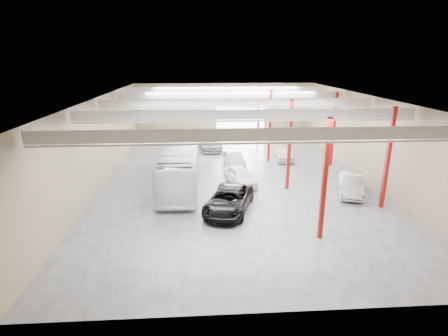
{
  "coord_description": "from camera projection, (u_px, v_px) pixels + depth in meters",
  "views": [
    {
      "loc": [
        -2.87,
        -27.66,
        9.91
      ],
      "look_at": [
        -1.3,
        -3.23,
        2.2
      ],
      "focal_mm": 28.0,
      "sensor_mm": 36.0,
      "label": 1
    }
  ],
  "objects": [
    {
      "name": "depot_shell",
      "position": [
        239.0,
        122.0,
        28.46
      ],
      "size": [
        22.12,
        32.12,
        7.06
      ],
      "color": "#45454A",
      "rests_on": "ground"
    },
    {
      "name": "coach_bus",
      "position": [
        180.0,
        165.0,
        28.2
      ],
      "size": [
        2.85,
        12.0,
        3.34
      ],
      "primitive_type": "imported",
      "rotation": [
        0.0,
        0.0,
        -0.0
      ],
      "color": "silver",
      "rests_on": "ground"
    },
    {
      "name": "black_sedan",
      "position": [
        229.0,
        200.0,
        23.47
      ],
      "size": [
        4.23,
        6.18,
        1.57
      ],
      "primitive_type": "imported",
      "rotation": [
        0.0,
        0.0,
        -0.32
      ],
      "color": "black",
      "rests_on": "ground"
    },
    {
      "name": "car_row_a",
      "position": [
        240.0,
        176.0,
        28.52
      ],
      "size": [
        2.84,
        4.46,
        1.41
      ],
      "primitive_type": "imported",
      "rotation": [
        0.0,
        0.0,
        0.3
      ],
      "color": "white",
      "rests_on": "ground"
    },
    {
      "name": "car_row_b",
      "position": [
        234.0,
        159.0,
        33.48
      ],
      "size": [
        1.99,
        4.27,
        1.35
      ],
      "primitive_type": "imported",
      "rotation": [
        0.0,
        0.0,
        0.14
      ],
      "color": "#B8B7BC",
      "rests_on": "ground"
    },
    {
      "name": "car_row_c",
      "position": [
        210.0,
        142.0,
        39.65
      ],
      "size": [
        2.93,
        5.85,
        1.63
      ],
      "primitive_type": "imported",
      "rotation": [
        0.0,
        0.0,
        0.12
      ],
      "color": "gray",
      "rests_on": "ground"
    },
    {
      "name": "car_right_near",
      "position": [
        350.0,
        184.0,
        26.58
      ],
      "size": [
        3.0,
        5.01,
        1.56
      ],
      "primitive_type": "imported",
      "rotation": [
        0.0,
        0.0,
        -0.31
      ],
      "color": "#A3A3A8",
      "rests_on": "ground"
    },
    {
      "name": "car_right_far",
      "position": [
        285.0,
        153.0,
        35.5
      ],
      "size": [
        2.1,
        4.25,
        1.39
      ],
      "primitive_type": "imported",
      "rotation": [
        0.0,
        0.0,
        -0.11
      ],
      "color": "silver",
      "rests_on": "ground"
    }
  ]
}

